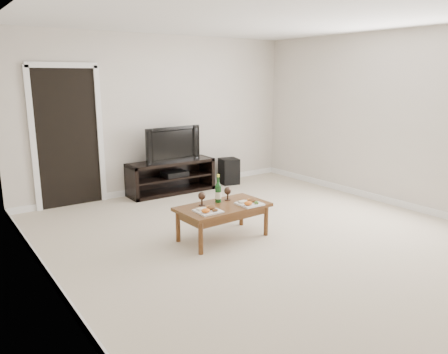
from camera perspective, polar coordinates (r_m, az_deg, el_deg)
floor at (r=5.48m, az=5.36°, el=-7.73°), size 5.50×5.50×0.00m
back_wall at (r=7.47m, az=-8.39°, el=8.05°), size 5.00×0.04×2.60m
ceiling at (r=5.17m, az=6.02°, el=20.56°), size 5.00×5.50×0.04m
doorway at (r=6.92m, az=-19.75°, el=4.72°), size 0.90×0.02×2.05m
media_console at (r=7.41m, az=-6.92°, el=0.01°), size 1.48×0.45×0.55m
television at (r=7.30m, az=-7.04°, el=4.34°), size 1.02×0.21×0.58m
av_receiver at (r=7.42m, az=-6.48°, el=0.44°), size 0.41×0.31×0.08m
subwoofer at (r=7.99m, az=0.65°, el=0.77°), size 0.37×0.37×0.47m
coffee_table at (r=5.33m, az=-0.15°, el=-5.88°), size 1.12×0.65×0.42m
plate_left at (r=5.01m, az=-2.11°, el=-4.21°), size 0.27×0.27×0.07m
plate_right at (r=5.30m, az=3.36°, el=-3.26°), size 0.27×0.27×0.07m
wine_bottle at (r=5.35m, az=-0.77°, el=-1.49°), size 0.07×0.07×0.35m
goblet_left at (r=5.24m, az=-2.91°, el=-2.84°), size 0.09×0.09×0.17m
goblet_right at (r=5.46m, az=0.49°, el=-2.17°), size 0.09×0.09×0.17m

